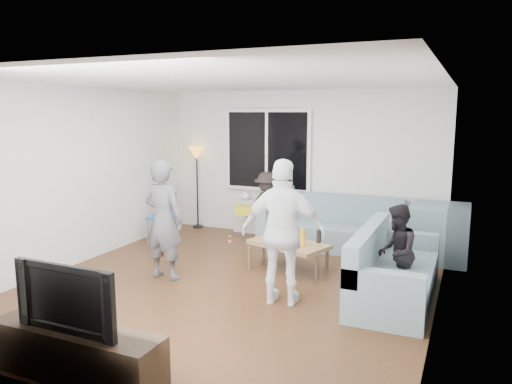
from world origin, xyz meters
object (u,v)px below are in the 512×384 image
at_px(player_left, 164,220).
at_px(spectator_right, 397,252).
at_px(tv_console, 78,353).
at_px(television, 74,295).
at_px(player_right, 284,233).
at_px(coffee_table, 288,256).
at_px(sofa_right_section, 396,264).
at_px(side_chair, 161,218).
at_px(spectator_back, 266,206).
at_px(floor_lamp, 197,188).
at_px(sofa_back_section, 329,223).

xyz_separation_m(player_left, spectator_right, (2.97, 0.51, -0.23)).
height_order(tv_console, television, television).
distance_m(player_right, television, 2.45).
bearing_deg(tv_console, coffee_table, 79.41).
bearing_deg(sofa_right_section, tv_console, 143.04).
relative_size(coffee_table, player_left, 0.68).
height_order(player_right, spectator_right, player_right).
relative_size(side_chair, spectator_right, 0.75).
relative_size(side_chair, tv_console, 0.54).
xyz_separation_m(side_chair, spectator_back, (1.59, 0.88, 0.17)).
bearing_deg(floor_lamp, sofa_back_section, -7.62).
relative_size(coffee_table, floor_lamp, 0.71).
bearing_deg(coffee_table, player_left, -144.31).
relative_size(sofa_back_section, floor_lamp, 1.47).
xyz_separation_m(player_left, television, (0.77, -2.41, -0.07)).
distance_m(player_right, tv_console, 2.53).
bearing_deg(sofa_back_section, spectator_right, -54.25).
relative_size(sofa_right_section, tv_console, 1.25).
relative_size(sofa_back_section, side_chair, 2.67).
relative_size(coffee_table, player_right, 0.64).
bearing_deg(sofa_back_section, player_left, -124.72).
xyz_separation_m(floor_lamp, player_left, (1.10, -2.72, 0.03)).
xyz_separation_m(sofa_right_section, television, (-2.20, -2.92, 0.31)).
distance_m(sofa_right_section, television, 3.67).
bearing_deg(coffee_table, spectator_back, 123.74).
distance_m(sofa_back_section, floor_lamp, 2.78).
xyz_separation_m(player_left, player_right, (1.78, -0.18, 0.05)).
bearing_deg(television, coffee_table, 79.41).
height_order(player_right, spectator_back, player_right).
xyz_separation_m(floor_lamp, tv_console, (1.87, -5.14, -0.56)).
height_order(sofa_back_section, television, television).
bearing_deg(side_chair, spectator_right, -18.96).
height_order(sofa_right_section, spectator_right, spectator_right).
bearing_deg(sofa_back_section, television, -100.26).
relative_size(coffee_table, spectator_right, 0.95).
relative_size(sofa_right_section, floor_lamp, 1.28).
distance_m(side_chair, television, 4.35).
height_order(sofa_back_section, side_chair, side_chair).
xyz_separation_m(sofa_right_section, spectator_right, (0.00, -0.00, 0.15)).
bearing_deg(tv_console, television, 0.00).
bearing_deg(television, tv_console, 0.00).
height_order(spectator_right, spectator_back, spectator_back).
bearing_deg(spectator_back, sofa_right_section, -35.01).
xyz_separation_m(coffee_table, side_chair, (-2.51, 0.49, 0.23)).
bearing_deg(tv_console, sofa_right_section, 53.04).
relative_size(floor_lamp, television, 1.54).
distance_m(coffee_table, player_right, 1.41).
bearing_deg(sofa_back_section, tv_console, -100.26).
distance_m(sofa_back_section, sofa_right_section, 2.28).
bearing_deg(television, side_chair, 115.56).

